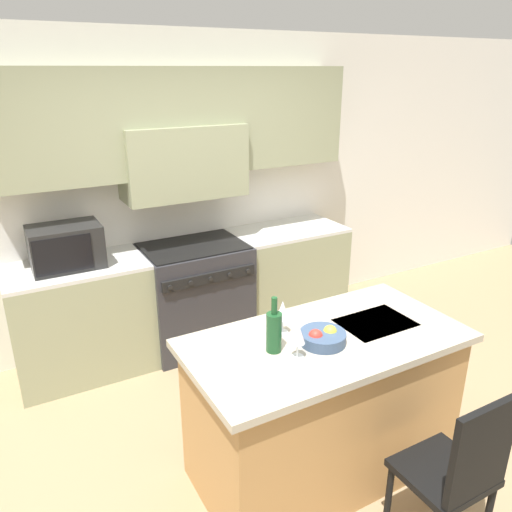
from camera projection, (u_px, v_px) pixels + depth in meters
ground_plane at (300, 460)px, 3.24m from camera, size 10.00×10.00×0.00m
back_cabinetry at (178, 168)px, 4.31m from camera, size 10.00×0.46×2.70m
back_counter at (195, 294)px, 4.50m from camera, size 3.04×0.62×0.94m
range_stove at (195, 295)px, 4.48m from camera, size 0.89×0.70×0.95m
microwave at (66, 247)px, 3.80m from camera, size 0.52×0.37×0.33m
kitchen_island at (323, 405)px, 3.02m from camera, size 1.63×0.84×0.94m
island_chair at (458, 469)px, 2.43m from camera, size 0.42×0.40×0.99m
wine_bottle at (274, 331)px, 2.68m from camera, size 0.09×0.09×0.32m
wine_glass_near at (298, 334)px, 2.61m from camera, size 0.08×0.08×0.20m
wine_glass_far at (283, 311)px, 2.86m from camera, size 0.08×0.08×0.20m
fruit_bowl at (323, 337)px, 2.78m from camera, size 0.26×0.26×0.10m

